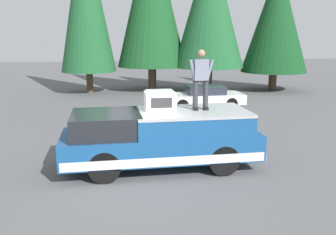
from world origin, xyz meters
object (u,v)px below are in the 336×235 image
(pickup_truck, at_px, (161,138))
(parked_car_white, at_px, (204,97))
(compressor_unit, at_px, (160,100))
(person_on_truck_bed, at_px, (201,78))

(pickup_truck, bearing_deg, parked_car_white, -22.80)
(parked_car_white, bearing_deg, compressor_unit, 156.74)
(compressor_unit, bearing_deg, parked_car_white, -23.26)
(pickup_truck, height_order, person_on_truck_bed, person_on_truck_bed)
(compressor_unit, xyz_separation_m, person_on_truck_bed, (-0.13, -1.15, 0.62))
(compressor_unit, bearing_deg, person_on_truck_bed, -96.55)
(pickup_truck, bearing_deg, person_on_truck_bed, -86.79)
(pickup_truck, relative_size, compressor_unit, 6.60)
(pickup_truck, distance_m, person_on_truck_bed, 2.04)
(pickup_truck, xyz_separation_m, person_on_truck_bed, (0.06, -1.15, 1.68))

